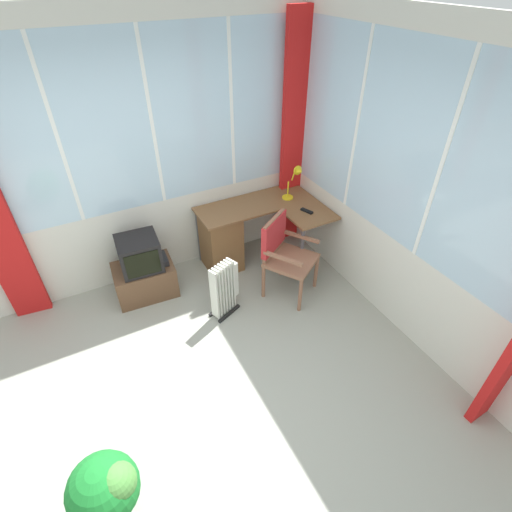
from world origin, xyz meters
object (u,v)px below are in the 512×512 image
Objects in this scene: potted_plant at (106,489)px; desk at (228,236)px; tv_remote at (307,211)px; tv_on_stand at (144,270)px; space_heater at (225,288)px; wooden_armchair at (281,247)px; desk_lamp at (297,178)px.

desk is at bearing 48.64° from potted_plant.
desk is 9.30× the size of tv_remote.
tv_on_stand is (-1.04, -0.05, -0.09)m from desk.
desk is 2.17× the size of space_heater.
desk reaches higher than potted_plant.
tv_remote is at bearing 32.24° from potted_plant.
potted_plant is at bearing -111.38° from tv_on_stand.
desk is 1.52× the size of wooden_armchair.
tv_on_stand is 1.15× the size of space_heater.
space_heater is at bearing -117.14° from desk.
wooden_armchair reaches higher than desk.
tv_remote is 3.16m from potted_plant.
desk is at bearing 115.90° from wooden_armchair.
space_heater is at bearing -153.11° from desk_lamp.
tv_on_stand is at bearing -177.46° from desk.
tv_remote reaches higher than space_heater.
potted_plant is at bearing -137.05° from space_heater.
wooden_armchair is 2.60m from potted_plant.
desk_lamp reaches higher than potted_plant.
desk_lamp is at bearing -1.65° from tv_on_stand.
desk is at bearing 2.54° from tv_on_stand.
wooden_armchair is at bearing 3.90° from space_heater.
tv_on_stand is at bearing 155.35° from wooden_armchair.
wooden_armchair is at bearing 33.17° from potted_plant.
space_heater is at bearing -45.19° from tv_on_stand.
wooden_armchair reaches higher than potted_plant.
space_heater is (-0.70, -0.05, -0.25)m from wooden_armchair.
tv_remote is 0.16× the size of wooden_armchair.
wooden_armchair is 0.74m from space_heater.
wooden_armchair is 1.76× the size of potted_plant.
desk is 0.97m from tv_remote.
potted_plant is (-2.69, -1.98, -0.73)m from desk_lamp.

